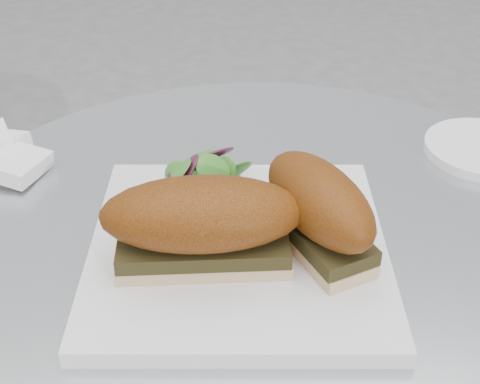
# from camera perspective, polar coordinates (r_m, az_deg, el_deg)

# --- Properties ---
(plate) EXTENTS (0.31, 0.31, 0.02)m
(plate) POSITION_cam_1_polar(r_m,az_deg,el_deg) (0.61, -0.15, -4.89)
(plate) COLOR white
(plate) RESTS_ON table
(sandwich_left) EXTENTS (0.18, 0.10, 0.08)m
(sandwich_left) POSITION_cam_1_polar(r_m,az_deg,el_deg) (0.56, -3.21, -2.59)
(sandwich_left) COLOR #D6B585
(sandwich_left) RESTS_ON plate
(sandwich_right) EXTENTS (0.10, 0.15, 0.08)m
(sandwich_right) POSITION_cam_1_polar(r_m,az_deg,el_deg) (0.58, 6.72, -1.35)
(sandwich_right) COLOR #D6B585
(sandwich_right) RESTS_ON plate
(salad) EXTENTS (0.10, 0.10, 0.05)m
(salad) POSITION_cam_1_polar(r_m,az_deg,el_deg) (0.65, -3.75, 1.44)
(salad) COLOR green
(salad) RESTS_ON plate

